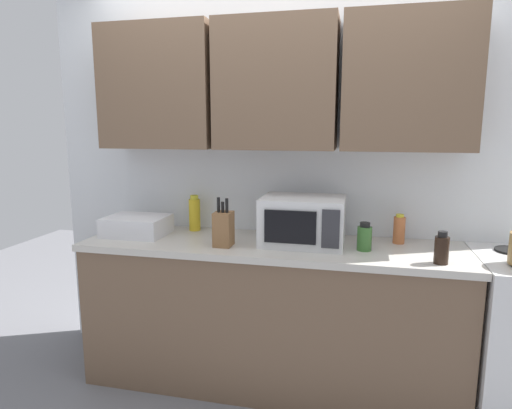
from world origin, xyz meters
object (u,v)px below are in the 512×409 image
object	(u,v)px
knife_block	(223,228)
microwave	(303,221)
dish_rack	(137,226)
bottle_green_oil	(364,237)
bottle_spice_jar	(399,230)
bottle_soy_dark	(442,249)
bottle_yellow_mustard	(195,214)

from	to	relation	value
knife_block	microwave	bearing A→B (deg)	18.66
dish_rack	bottle_green_oil	size ratio (longest dim) A/B	2.37
bottle_green_oil	bottle_spice_jar	distance (m)	0.29
microwave	knife_block	bearing A→B (deg)	-161.34
microwave	bottle_spice_jar	distance (m)	0.58
dish_rack	knife_block	distance (m)	0.63
dish_rack	bottle_spice_jar	xyz separation A→B (m)	(1.62, 0.16, 0.02)
microwave	knife_block	size ratio (longest dim) A/B	1.67
bottle_green_oil	microwave	bearing A→B (deg)	170.37
bottle_green_oil	bottle_soy_dark	size ratio (longest dim) A/B	0.95
bottle_soy_dark	bottle_spice_jar	world-z (taller)	bottle_spice_jar
bottle_green_oil	dish_rack	bearing A→B (deg)	178.45
bottle_soy_dark	bottle_spice_jar	bearing A→B (deg)	115.68
bottle_soy_dark	bottle_spice_jar	xyz separation A→B (m)	(-0.18, 0.37, 0.01)
microwave	knife_block	world-z (taller)	knife_block
knife_block	bottle_green_oil	bearing A→B (deg)	6.40
microwave	bottle_yellow_mustard	world-z (taller)	microwave
dish_rack	bottle_yellow_mustard	world-z (taller)	bottle_yellow_mustard
microwave	bottle_yellow_mustard	xyz separation A→B (m)	(-0.75, 0.18, -0.03)
microwave	knife_block	xyz separation A→B (m)	(-0.44, -0.15, -0.04)
bottle_green_oil	bottle_spice_jar	world-z (taller)	bottle_spice_jar
microwave	bottle_yellow_mustard	distance (m)	0.77
dish_rack	bottle_soy_dark	xyz separation A→B (m)	(1.79, -0.20, 0.02)
knife_block	dish_rack	bearing A→B (deg)	168.36
bottle_spice_jar	bottle_green_oil	bearing A→B (deg)	-134.89
microwave	bottle_spice_jar	xyz separation A→B (m)	(0.56, 0.14, -0.06)
bottle_yellow_mustard	bottle_spice_jar	size ratio (longest dim) A/B	1.35
bottle_yellow_mustard	bottle_soy_dark	bearing A→B (deg)	-15.29
bottle_spice_jar	bottle_soy_dark	bearing A→B (deg)	-64.32
dish_rack	bottle_green_oil	world-z (taller)	bottle_green_oil
bottle_green_oil	bottle_soy_dark	bearing A→B (deg)	-23.32
knife_block	bottle_yellow_mustard	size ratio (longest dim) A/B	1.21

